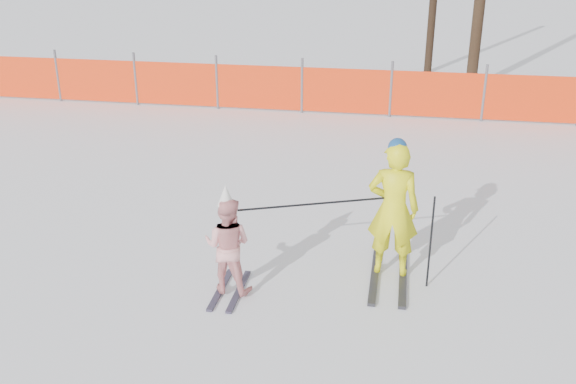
# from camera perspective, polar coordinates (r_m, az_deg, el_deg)

# --- Properties ---
(ground) EXTENTS (120.00, 120.00, 0.00)m
(ground) POSITION_cam_1_polar(r_m,az_deg,el_deg) (7.70, -0.67, -8.31)
(ground) COLOR white
(ground) RESTS_ON ground
(adult) EXTENTS (0.62, 1.55, 1.75)m
(adult) POSITION_cam_1_polar(r_m,az_deg,el_deg) (7.64, 9.34, -1.56)
(adult) COLOR black
(adult) RESTS_ON ground
(child) EXTENTS (0.59, 0.92, 1.34)m
(child) POSITION_cam_1_polar(r_m,az_deg,el_deg) (7.31, -5.38, -4.67)
(child) COLOR black
(child) RESTS_ON ground
(ski_poles) EXTENTS (2.17, 0.67, 1.15)m
(ski_poles) POSITION_cam_1_polar(r_m,az_deg,el_deg) (7.38, 6.44, -2.46)
(ski_poles) COLOR black
(ski_poles) RESTS_ON ground
(safety_fence) EXTENTS (17.91, 0.06, 1.25)m
(safety_fence) POSITION_cam_1_polar(r_m,az_deg,el_deg) (14.97, -3.11, 9.33)
(safety_fence) COLOR #595960
(safety_fence) RESTS_ON ground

